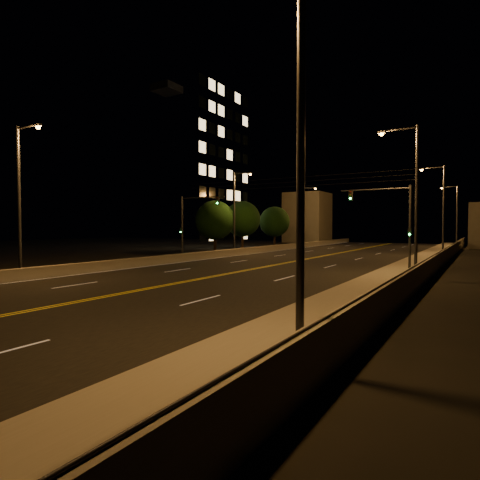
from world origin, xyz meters
The scene contains 22 objects.
road centered at (0.00, 20.00, 0.01)m, with size 18.00×120.00×0.02m, color black.
sidewalk centered at (10.80, 20.00, 0.15)m, with size 3.60×120.00×0.30m, color gray.
curb centered at (8.93, 20.00, 0.07)m, with size 0.14×120.00×0.15m, color gray.
parapet_wall centered at (12.45, 20.00, 0.80)m, with size 0.30×120.00×1.00m, color gray.
jersey_barrier centered at (-9.05, 20.00, 0.39)m, with size 0.45×120.00×0.78m, color gray.
distant_building_left centered at (-16.00, 74.58, 5.14)m, with size 8.00×8.00×10.28m, color slate.
parapet_rail centered at (12.45, 20.00, 1.33)m, with size 0.06×0.06×120.00m, color black.
lane_markings centered at (0.00, 19.93, 0.02)m, with size 17.32×116.00×0.00m.
streetlight_0 centered at (11.54, 4.64, 5.62)m, with size 2.55×0.28×9.80m.
streetlight_1 centered at (11.54, 23.48, 5.62)m, with size 2.55×0.28×9.80m.
streetlight_2 centered at (11.54, 43.36, 5.62)m, with size 2.55×0.28×9.80m.
streetlight_3 centered at (11.54, 67.75, 5.62)m, with size 2.55×0.28×9.80m.
streetlight_4 centered at (-9.94, 10.59, 5.62)m, with size 2.55×0.28×9.80m.
streetlight_5 centered at (-9.94, 36.71, 5.62)m, with size 2.55×0.28×9.80m.
streetlight_6 centered at (-9.94, 57.95, 5.62)m, with size 2.55×0.28×9.80m.
traffic_signal_right centered at (10.02, 26.45, 3.97)m, with size 5.11×0.31×6.31m.
traffic_signal_left centered at (-8.82, 26.45, 3.97)m, with size 5.11×0.31×6.31m.
overhead_wires centered at (0.00, 29.50, 7.40)m, with size 22.00×0.03×0.83m.
building_tower centered at (-31.15, 48.35, 13.13)m, with size 24.00×15.00×27.41m.
tree_0 centered at (-12.66, 36.14, 4.12)m, with size 4.82×4.82×6.54m.
tree_1 centered at (-14.57, 45.90, 4.42)m, with size 5.18×5.18×7.02m.
tree_2 centered at (-12.93, 53.04, 4.09)m, with size 4.79×4.79×6.50m.
Camera 1 is at (15.48, -4.12, 3.40)m, focal length 30.00 mm.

